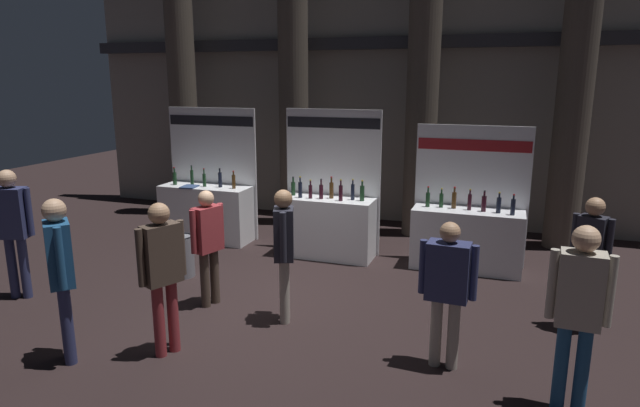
{
  "coord_description": "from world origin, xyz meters",
  "views": [
    {
      "loc": [
        2.92,
        -6.39,
        3.03
      ],
      "look_at": [
        0.35,
        1.0,
        1.22
      ],
      "focal_mm": 30.56,
      "sensor_mm": 36.0,
      "label": 1
    }
  ],
  "objects_px": {
    "visitor_4": "(12,221)",
    "visitor_0": "(284,245)",
    "exhibitor_booth_0": "(207,207)",
    "visitor_3": "(208,239)",
    "visitor_8": "(60,265)",
    "exhibitor_booth_1": "(327,220)",
    "visitor_1": "(162,266)",
    "visitor_7": "(447,281)",
    "visitor_6": "(590,255)",
    "trash_bin": "(182,256)",
    "exhibitor_booth_2": "(467,233)",
    "visitor_2": "(579,303)"
  },
  "relations": [
    {
      "from": "visitor_6",
      "to": "visitor_4",
      "type": "bearing_deg",
      "value": -143.32
    },
    {
      "from": "visitor_1",
      "to": "visitor_6",
      "type": "relative_size",
      "value": 1.04
    },
    {
      "from": "exhibitor_booth_1",
      "to": "exhibitor_booth_0",
      "type": "bearing_deg",
      "value": 175.68
    },
    {
      "from": "exhibitor_booth_2",
      "to": "visitor_0",
      "type": "relative_size",
      "value": 1.34
    },
    {
      "from": "exhibitor_booth_1",
      "to": "visitor_0",
      "type": "height_order",
      "value": "exhibitor_booth_1"
    },
    {
      "from": "exhibitor_booth_2",
      "to": "visitor_1",
      "type": "bearing_deg",
      "value": -126.3
    },
    {
      "from": "visitor_7",
      "to": "visitor_6",
      "type": "bearing_deg",
      "value": 46.91
    },
    {
      "from": "visitor_7",
      "to": "visitor_8",
      "type": "height_order",
      "value": "visitor_8"
    },
    {
      "from": "trash_bin",
      "to": "visitor_3",
      "type": "bearing_deg",
      "value": -39.9
    },
    {
      "from": "exhibitor_booth_1",
      "to": "visitor_8",
      "type": "bearing_deg",
      "value": -109.36
    },
    {
      "from": "visitor_3",
      "to": "visitor_7",
      "type": "xyz_separation_m",
      "value": [
        3.2,
        -0.62,
        0.03
      ]
    },
    {
      "from": "visitor_1",
      "to": "visitor_6",
      "type": "distance_m",
      "value": 4.98
    },
    {
      "from": "exhibitor_booth_1",
      "to": "exhibitor_booth_2",
      "type": "distance_m",
      "value": 2.33
    },
    {
      "from": "exhibitor_booth_0",
      "to": "trash_bin",
      "type": "xyz_separation_m",
      "value": [
        0.64,
        -1.88,
        -0.3
      ]
    },
    {
      "from": "exhibitor_booth_2",
      "to": "visitor_0",
      "type": "distance_m",
      "value": 3.45
    },
    {
      "from": "visitor_0",
      "to": "visitor_6",
      "type": "height_order",
      "value": "visitor_0"
    },
    {
      "from": "visitor_3",
      "to": "exhibitor_booth_2",
      "type": "bearing_deg",
      "value": 147.1
    },
    {
      "from": "exhibitor_booth_1",
      "to": "visitor_2",
      "type": "xyz_separation_m",
      "value": [
        3.55,
        -3.57,
        0.45
      ]
    },
    {
      "from": "visitor_7",
      "to": "exhibitor_booth_0",
      "type": "bearing_deg",
      "value": 148.4
    },
    {
      "from": "trash_bin",
      "to": "visitor_8",
      "type": "distance_m",
      "value": 2.78
    },
    {
      "from": "visitor_4",
      "to": "visitor_0",
      "type": "bearing_deg",
      "value": -9.62
    },
    {
      "from": "visitor_0",
      "to": "visitor_2",
      "type": "xyz_separation_m",
      "value": [
        3.24,
        -0.93,
        0.07
      ]
    },
    {
      "from": "exhibitor_booth_2",
      "to": "visitor_4",
      "type": "relative_size",
      "value": 1.25
    },
    {
      "from": "exhibitor_booth_0",
      "to": "exhibitor_booth_1",
      "type": "bearing_deg",
      "value": -4.32
    },
    {
      "from": "visitor_7",
      "to": "visitor_8",
      "type": "relative_size",
      "value": 0.88
    },
    {
      "from": "exhibitor_booth_2",
      "to": "visitor_6",
      "type": "relative_size",
      "value": 1.37
    },
    {
      "from": "exhibitor_booth_0",
      "to": "exhibitor_booth_1",
      "type": "relative_size",
      "value": 0.99
    },
    {
      "from": "visitor_3",
      "to": "trash_bin",
      "type": "bearing_deg",
      "value": -112.62
    },
    {
      "from": "trash_bin",
      "to": "visitor_6",
      "type": "relative_size",
      "value": 0.4
    },
    {
      "from": "exhibitor_booth_1",
      "to": "exhibitor_booth_2",
      "type": "xyz_separation_m",
      "value": [
        2.32,
        0.13,
        -0.04
      ]
    },
    {
      "from": "exhibitor_booth_1",
      "to": "visitor_7",
      "type": "relative_size",
      "value": 1.56
    },
    {
      "from": "visitor_2",
      "to": "visitor_6",
      "type": "xyz_separation_m",
      "value": [
        0.32,
        1.89,
        -0.11
      ]
    },
    {
      "from": "visitor_7",
      "to": "visitor_0",
      "type": "bearing_deg",
      "value": 169.37
    },
    {
      "from": "exhibitor_booth_2",
      "to": "visitor_3",
      "type": "bearing_deg",
      "value": -140.18
    },
    {
      "from": "visitor_2",
      "to": "visitor_7",
      "type": "height_order",
      "value": "visitor_2"
    },
    {
      "from": "visitor_1",
      "to": "visitor_3",
      "type": "bearing_deg",
      "value": -145.2
    },
    {
      "from": "visitor_1",
      "to": "visitor_8",
      "type": "relative_size",
      "value": 0.96
    },
    {
      "from": "exhibitor_booth_0",
      "to": "visitor_3",
      "type": "relative_size",
      "value": 1.56
    },
    {
      "from": "visitor_4",
      "to": "visitor_8",
      "type": "height_order",
      "value": "visitor_4"
    },
    {
      "from": "exhibitor_booth_0",
      "to": "visitor_6",
      "type": "xyz_separation_m",
      "value": [
        6.33,
        -1.86,
        0.34
      ]
    },
    {
      "from": "exhibitor_booth_0",
      "to": "visitor_2",
      "type": "relative_size",
      "value": 1.39
    },
    {
      "from": "exhibitor_booth_0",
      "to": "exhibitor_booth_1",
      "type": "height_order",
      "value": "exhibitor_booth_1"
    },
    {
      "from": "exhibitor_booth_0",
      "to": "visitor_8",
      "type": "bearing_deg",
      "value": -78.27
    },
    {
      "from": "exhibitor_booth_2",
      "to": "exhibitor_booth_1",
      "type": "bearing_deg",
      "value": -176.76
    },
    {
      "from": "visitor_0",
      "to": "trash_bin",
      "type": "bearing_deg",
      "value": 45.02
    },
    {
      "from": "visitor_0",
      "to": "visitor_3",
      "type": "bearing_deg",
      "value": 62.61
    },
    {
      "from": "visitor_0",
      "to": "visitor_1",
      "type": "height_order",
      "value": "visitor_1"
    },
    {
      "from": "exhibitor_booth_0",
      "to": "visitor_7",
      "type": "distance_m",
      "value": 5.86
    },
    {
      "from": "exhibitor_booth_0",
      "to": "exhibitor_booth_2",
      "type": "xyz_separation_m",
      "value": [
        4.79,
        -0.05,
        -0.04
      ]
    },
    {
      "from": "visitor_2",
      "to": "exhibitor_booth_1",
      "type": "bearing_deg",
      "value": 138.17
    }
  ]
}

